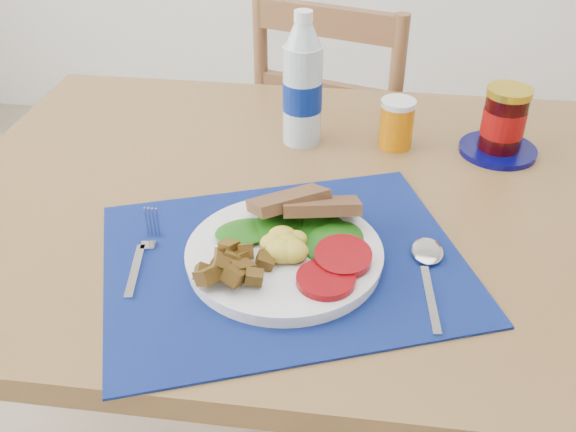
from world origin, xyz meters
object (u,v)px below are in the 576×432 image
object	(u,v)px
chair_far	(339,124)
jam_on_saucer	(503,125)
water_bottle	(302,87)
juice_glass	(396,125)
breakfast_plate	(280,251)

from	to	relation	value
chair_far	jam_on_saucer	distance (m)	0.62
chair_far	jam_on_saucer	world-z (taller)	chair_far
water_bottle	jam_on_saucer	world-z (taller)	water_bottle
jam_on_saucer	juice_glass	bearing A→B (deg)	179.39
breakfast_plate	water_bottle	bearing A→B (deg)	67.26
breakfast_plate	water_bottle	distance (m)	0.39
chair_far	juice_glass	distance (m)	0.54
juice_glass	jam_on_saucer	bearing A→B (deg)	-0.61
water_bottle	jam_on_saucer	distance (m)	0.37
breakfast_plate	jam_on_saucer	size ratio (longest dim) A/B	1.96
breakfast_plate	jam_on_saucer	distance (m)	0.52
breakfast_plate	jam_on_saucer	world-z (taller)	jam_on_saucer
juice_glass	jam_on_saucer	world-z (taller)	jam_on_saucer
juice_glass	jam_on_saucer	size ratio (longest dim) A/B	0.62
chair_far	water_bottle	distance (m)	0.56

